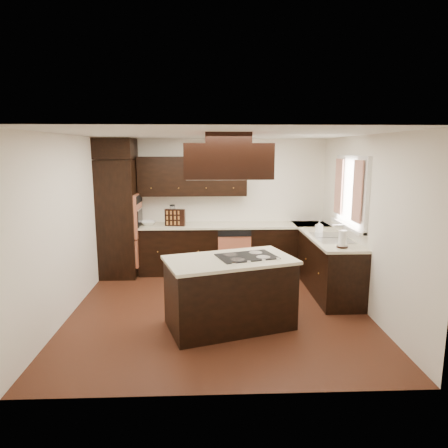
% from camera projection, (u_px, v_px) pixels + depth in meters
% --- Properties ---
extents(floor, '(4.20, 4.20, 0.02)m').
position_uv_depth(floor, '(219.00, 309.00, 5.86)').
color(floor, '#5E2E1B').
rests_on(floor, ground).
extents(ceiling, '(4.20, 4.20, 0.02)m').
position_uv_depth(ceiling, '(218.00, 133.00, 5.40)').
color(ceiling, silver).
rests_on(ceiling, ground).
extents(wall_back, '(4.20, 0.02, 2.50)m').
position_uv_depth(wall_back, '(216.00, 205.00, 7.70)').
color(wall_back, white).
rests_on(wall_back, ground).
extents(wall_front, '(4.20, 0.02, 2.50)m').
position_uv_depth(wall_front, '(225.00, 269.00, 3.56)').
color(wall_front, white).
rests_on(wall_front, ground).
extents(wall_left, '(0.02, 4.20, 2.50)m').
position_uv_depth(wall_left, '(67.00, 226.00, 5.54)').
color(wall_left, white).
rests_on(wall_left, ground).
extents(wall_right, '(0.02, 4.20, 2.50)m').
position_uv_depth(wall_right, '(366.00, 224.00, 5.71)').
color(wall_right, white).
rests_on(wall_right, ground).
extents(oven_column, '(0.65, 0.75, 2.12)m').
position_uv_depth(oven_column, '(119.00, 219.00, 7.27)').
color(oven_column, black).
rests_on(oven_column, floor).
extents(wall_oven_face, '(0.05, 0.62, 0.78)m').
position_uv_depth(wall_oven_face, '(138.00, 215.00, 7.27)').
color(wall_oven_face, '#D87550').
rests_on(wall_oven_face, oven_column).
extents(base_cabinets_back, '(2.93, 0.60, 0.88)m').
position_uv_depth(base_cabinets_back, '(218.00, 249.00, 7.55)').
color(base_cabinets_back, black).
rests_on(base_cabinets_back, floor).
extents(base_cabinets_right, '(0.60, 2.40, 0.88)m').
position_uv_depth(base_cabinets_right, '(324.00, 261.00, 6.73)').
color(base_cabinets_right, black).
rests_on(base_cabinets_right, floor).
extents(countertop_back, '(2.93, 0.63, 0.04)m').
position_uv_depth(countertop_back, '(218.00, 226.00, 7.45)').
color(countertop_back, beige).
rests_on(countertop_back, base_cabinets_back).
extents(countertop_right, '(0.63, 2.40, 0.04)m').
position_uv_depth(countertop_right, '(324.00, 235.00, 6.65)').
color(countertop_right, beige).
rests_on(countertop_right, base_cabinets_right).
extents(upper_cabinets, '(2.00, 0.34, 0.72)m').
position_uv_depth(upper_cabinets, '(193.00, 176.00, 7.40)').
color(upper_cabinets, black).
rests_on(upper_cabinets, wall_back).
extents(dishwasher_front, '(0.60, 0.05, 0.72)m').
position_uv_depth(dishwasher_front, '(234.00, 255.00, 7.28)').
color(dishwasher_front, '#D87550').
rests_on(dishwasher_front, floor).
extents(window_frame, '(0.06, 1.32, 1.12)m').
position_uv_depth(window_frame, '(351.00, 192.00, 6.18)').
color(window_frame, white).
rests_on(window_frame, wall_right).
extents(window_pane, '(0.00, 1.20, 1.00)m').
position_uv_depth(window_pane, '(353.00, 192.00, 6.18)').
color(window_pane, white).
rests_on(window_pane, wall_right).
extents(curtain_left, '(0.02, 0.34, 0.90)m').
position_uv_depth(curtain_left, '(357.00, 192.00, 5.75)').
color(curtain_left, beige).
rests_on(curtain_left, wall_right).
extents(curtain_right, '(0.02, 0.34, 0.90)m').
position_uv_depth(curtain_right, '(339.00, 186.00, 6.58)').
color(curtain_right, beige).
rests_on(curtain_right, wall_right).
extents(sink_rim, '(0.52, 0.84, 0.01)m').
position_uv_depth(sink_rim, '(332.00, 238.00, 6.30)').
color(sink_rim, silver).
rests_on(sink_rim, countertop_right).
extents(island, '(1.74, 1.28, 0.88)m').
position_uv_depth(island, '(230.00, 294.00, 5.20)').
color(island, black).
rests_on(island, floor).
extents(island_top, '(1.82, 1.35, 0.04)m').
position_uv_depth(island_top, '(230.00, 260.00, 5.12)').
color(island_top, beige).
rests_on(island_top, island).
extents(cooktop, '(0.85, 0.69, 0.01)m').
position_uv_depth(cooktop, '(247.00, 256.00, 5.19)').
color(cooktop, black).
rests_on(cooktop, island_top).
extents(range_hood, '(1.05, 0.72, 0.42)m').
position_uv_depth(range_hood, '(228.00, 161.00, 4.92)').
color(range_hood, black).
rests_on(range_hood, ceiling).
extents(hood_duct, '(0.55, 0.50, 0.13)m').
position_uv_depth(hood_duct, '(228.00, 138.00, 4.87)').
color(hood_duct, black).
rests_on(hood_duct, ceiling).
extents(blender_base, '(0.15, 0.15, 0.10)m').
position_uv_depth(blender_base, '(173.00, 223.00, 7.36)').
color(blender_base, silver).
rests_on(blender_base, countertop_back).
extents(blender_pitcher, '(0.13, 0.13, 0.26)m').
position_uv_depth(blender_pitcher, '(173.00, 213.00, 7.33)').
color(blender_pitcher, silver).
rests_on(blender_pitcher, blender_base).
extents(spice_rack, '(0.38, 0.16, 0.31)m').
position_uv_depth(spice_rack, '(175.00, 218.00, 7.29)').
color(spice_rack, black).
rests_on(spice_rack, countertop_back).
extents(mixing_bowl, '(0.33, 0.33, 0.07)m').
position_uv_depth(mixing_bowl, '(148.00, 223.00, 7.40)').
color(mixing_bowl, white).
rests_on(mixing_bowl, countertop_back).
extents(soap_bottle, '(0.12, 0.12, 0.21)m').
position_uv_depth(soap_bottle, '(319.00, 227.00, 6.70)').
color(soap_bottle, white).
rests_on(soap_bottle, countertop_right).
extents(paper_towel, '(0.13, 0.13, 0.25)m').
position_uv_depth(paper_towel, '(343.00, 239.00, 5.66)').
color(paper_towel, white).
rests_on(paper_towel, countertop_right).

